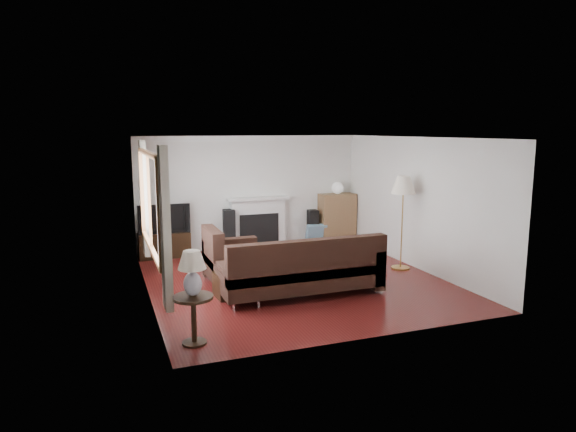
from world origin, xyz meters
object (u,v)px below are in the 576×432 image
object	(u,v)px
sectional_sofa	(300,267)
coffee_table	(268,259)
floor_lamp	(402,223)
side_table	(194,320)
bookshelf	(337,218)
tv_stand	(164,245)

from	to	relation	value
sectional_sofa	coffee_table	distance (m)	1.55
floor_lamp	side_table	xyz separation A→B (m)	(-4.33, -2.12, -0.58)
bookshelf	floor_lamp	world-z (taller)	floor_lamp
tv_stand	coffee_table	world-z (taller)	tv_stand
coffee_table	sectional_sofa	bearing A→B (deg)	-80.64
sectional_sofa	coffee_table	world-z (taller)	sectional_sofa
tv_stand	bookshelf	distance (m)	4.01
sectional_sofa	side_table	size ratio (longest dim) A/B	4.54
bookshelf	coffee_table	world-z (taller)	bookshelf
bookshelf	sectional_sofa	xyz separation A→B (m)	(-2.25, -3.30, -0.12)
floor_lamp	bookshelf	bearing A→B (deg)	92.79
bookshelf	coffee_table	bearing A→B (deg)	-142.27
sectional_sofa	side_table	distance (m)	2.39
coffee_table	floor_lamp	bearing A→B (deg)	-10.27
tv_stand	side_table	bearing A→B (deg)	-92.48
tv_stand	floor_lamp	world-z (taller)	floor_lamp
tv_stand	bookshelf	size ratio (longest dim) A/B	0.91
sectional_sofa	coffee_table	bearing A→B (deg)	91.72
bookshelf	side_table	size ratio (longest dim) A/B	1.85
bookshelf	sectional_sofa	size ratio (longest dim) A/B	0.41
side_table	tv_stand	bearing A→B (deg)	87.52
tv_stand	sectional_sofa	distance (m)	3.71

